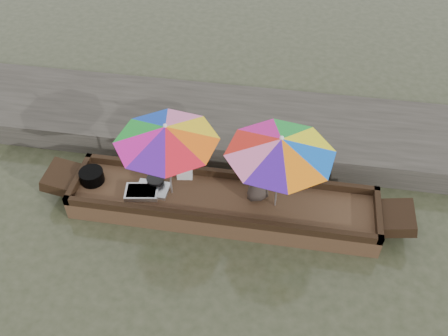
% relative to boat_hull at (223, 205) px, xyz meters
% --- Properties ---
extents(water, '(80.00, 80.00, 0.00)m').
position_rel_boat_hull_xyz_m(water, '(0.00, 0.00, -0.17)').
color(water, '#2E331E').
rests_on(water, ground).
extents(dock, '(22.00, 2.20, 0.50)m').
position_rel_boat_hull_xyz_m(dock, '(0.00, 2.20, 0.08)').
color(dock, '#2D2B26').
rests_on(dock, ground).
extents(boat_hull, '(5.41, 1.20, 0.35)m').
position_rel_boat_hull_xyz_m(boat_hull, '(0.00, 0.00, 0.00)').
color(boat_hull, '#3C2A1A').
rests_on(boat_hull, water).
extents(cooking_pot, '(0.43, 0.43, 0.23)m').
position_rel_boat_hull_xyz_m(cooking_pot, '(-2.42, 0.05, 0.29)').
color(cooking_pot, black).
rests_on(cooking_pot, boat_hull).
extents(tray_crayfish, '(0.64, 0.49, 0.09)m').
position_rel_boat_hull_xyz_m(tray_crayfish, '(-1.44, -0.12, 0.22)').
color(tray_crayfish, silver).
rests_on(tray_crayfish, boat_hull).
extents(tray_scallop, '(0.59, 0.42, 0.06)m').
position_rel_boat_hull_xyz_m(tray_scallop, '(-1.28, -0.00, 0.21)').
color(tray_scallop, silver).
rests_on(tray_scallop, boat_hull).
extents(charcoal_grill, '(0.30, 0.30, 0.14)m').
position_rel_boat_hull_xyz_m(charcoal_grill, '(-1.26, 0.15, 0.25)').
color(charcoal_grill, black).
rests_on(charcoal_grill, boat_hull).
extents(supply_bag, '(0.31, 0.26, 0.26)m').
position_rel_boat_hull_xyz_m(supply_bag, '(-0.78, 0.45, 0.30)').
color(supply_bag, silver).
rests_on(supply_bag, boat_hull).
extents(vendor, '(0.64, 0.57, 1.09)m').
position_rel_boat_hull_xyz_m(vendor, '(0.58, 0.14, 0.72)').
color(vendor, '#302823').
rests_on(vendor, boat_hull).
extents(umbrella_bow, '(2.08, 2.08, 1.55)m').
position_rel_boat_hull_xyz_m(umbrella_bow, '(-0.92, 0.00, 0.95)').
color(umbrella_bow, yellow).
rests_on(umbrella_bow, boat_hull).
extents(umbrella_stern, '(2.13, 2.13, 1.55)m').
position_rel_boat_hull_xyz_m(umbrella_stern, '(0.91, 0.00, 0.95)').
color(umbrella_stern, '#FFF314').
rests_on(umbrella_stern, boat_hull).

